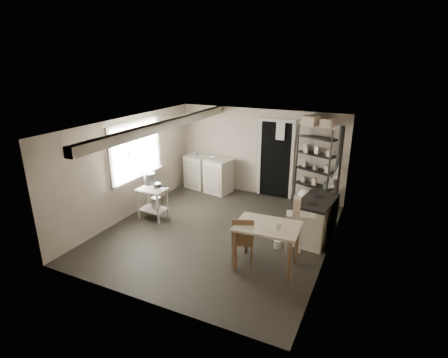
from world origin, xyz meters
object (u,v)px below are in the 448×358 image
at_px(stockpot, 150,179).
at_px(work_table, 267,248).
at_px(shelf_rack, 316,169).
at_px(base_cabinets, 208,174).
at_px(prep_table, 153,202).
at_px(flour_sack, 305,198).
at_px(stove, 316,219).
at_px(chair, 243,237).

height_order(stockpot, work_table, stockpot).
relative_size(stockpot, shelf_rack, 0.13).
bearing_deg(base_cabinets, prep_table, -86.28).
xyz_separation_m(base_cabinets, flour_sack, (2.73, -0.10, -0.22)).
xyz_separation_m(base_cabinets, shelf_rack, (2.90, 0.12, 0.49)).
bearing_deg(shelf_rack, stove, -54.94).
relative_size(stove, work_table, 1.01).
height_order(stockpot, flour_sack, stockpot).
xyz_separation_m(base_cabinets, work_table, (2.73, -3.01, -0.08)).
xyz_separation_m(work_table, flour_sack, (0.00, 2.91, -0.14)).
distance_m(stockpot, flour_sack, 3.78).
distance_m(shelf_rack, flour_sack, 0.76).
distance_m(stockpot, work_table, 3.24).
distance_m(prep_table, flour_sack, 3.68).
relative_size(base_cabinets, work_table, 1.31).
bearing_deg(shelf_rack, stockpot, -122.64).
distance_m(chair, flour_sack, 2.95).
height_order(work_table, chair, chair).
bearing_deg(shelf_rack, base_cabinets, -155.35).
xyz_separation_m(shelf_rack, stove, (0.40, -1.74, -0.51)).
bearing_deg(base_cabinets, work_table, -37.12).
xyz_separation_m(stockpot, stove, (3.64, 0.55, -0.50)).
bearing_deg(chair, flour_sack, 60.31).
distance_m(work_table, flour_sack, 2.91).
height_order(work_table, flour_sack, work_table).
relative_size(chair, flour_sack, 1.91).
height_order(stockpot, stove, stockpot).
bearing_deg(work_table, stove, 68.02).
relative_size(stockpot, flour_sack, 0.55).
distance_m(base_cabinets, flour_sack, 2.74).
bearing_deg(stockpot, stove, 8.58).
relative_size(prep_table, chair, 0.79).
bearing_deg(base_cabinets, chair, -42.14).
height_order(prep_table, flour_sack, prep_table).
bearing_deg(flour_sack, chair, -98.79).
bearing_deg(stockpot, shelf_rack, 35.18).
xyz_separation_m(chair, flour_sack, (0.45, 2.91, -0.24)).
relative_size(work_table, flour_sack, 2.26).
xyz_separation_m(stove, flour_sack, (-0.56, 1.51, -0.20)).
bearing_deg(chair, work_table, -21.09).
distance_m(prep_table, stove, 3.62).
bearing_deg(stockpot, work_table, -15.38).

